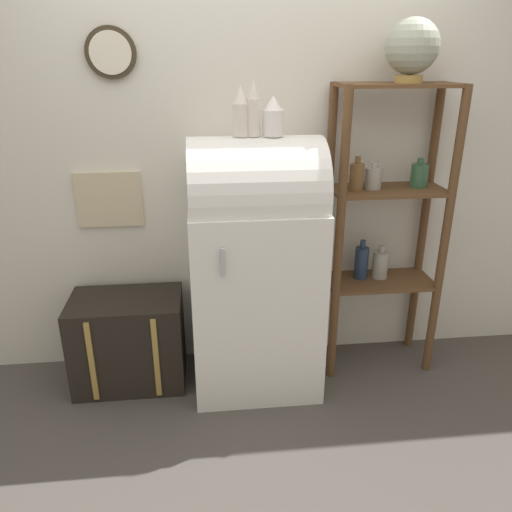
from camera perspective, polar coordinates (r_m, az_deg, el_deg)
The scene contains 9 objects.
ground_plane at distance 2.98m, azimuth 0.47°, elevation -16.37°, with size 12.00×12.00×0.00m, color #4C4742.
wall_back at distance 2.96m, azimuth -0.86°, elevation 12.21°, with size 7.00×0.09×2.70m.
refrigerator at distance 2.81m, azimuth -0.08°, elevation -0.93°, with size 0.72×0.64×1.47m.
suitcase_trunk at distance 3.10m, azimuth -14.33°, elevation -9.33°, with size 0.64×0.42×0.55m.
shelf_unit at distance 3.02m, azimuth 14.44°, elevation 4.32°, with size 0.67×0.34×1.72m.
globe at distance 2.88m, azimuth 17.42°, elevation 21.80°, with size 0.28×0.28×0.32m.
vase_left at distance 2.60m, azimuth -1.79°, elevation 16.03°, with size 0.09×0.09×0.25m.
vase_center at distance 2.60m, azimuth -0.29°, elevation 16.39°, with size 0.07×0.07×0.28m.
vase_right at distance 2.61m, azimuth 1.97°, elevation 15.55°, with size 0.11×0.11×0.20m.
Camera 1 is at (-0.28, -2.33, 1.85)m, focal length 35.00 mm.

